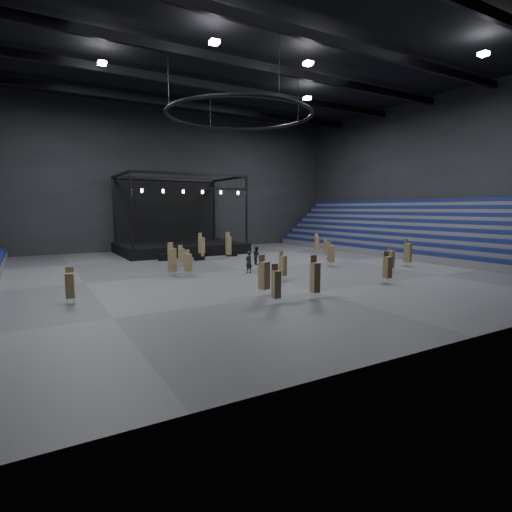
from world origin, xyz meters
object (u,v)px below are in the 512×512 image
chair_stack_2 (172,259)px  chair_stack_4 (70,285)px  chair_stack_6 (387,267)px  crew_member (257,256)px  chair_stack_7 (331,254)px  chair_stack_9 (317,243)px  stage (178,240)px  chair_stack_14 (283,265)px  chair_stack_12 (276,284)px  chair_stack_10 (264,275)px  chair_stack_0 (228,245)px  chair_stack_13 (315,277)px  flight_case_right (232,253)px  flight_case_mid (199,257)px  chair_stack_1 (408,252)px  man_center (249,262)px  flight_case_left (164,257)px  chair_stack_8 (188,262)px  chair_stack_3 (181,255)px  chair_stack_11 (391,259)px  chair_stack_5 (327,248)px  chair_stack_15 (202,246)px

chair_stack_2 → chair_stack_4: chair_stack_2 is taller
chair_stack_6 → crew_member: (-3.24, 12.95, -0.34)m
chair_stack_7 → chair_stack_9: chair_stack_9 is taller
stage → chair_stack_14: 22.37m
stage → chair_stack_4: size_ratio=6.70×
stage → chair_stack_12: 28.51m
stage → chair_stack_4: stage is taller
chair_stack_2 → chair_stack_10: chair_stack_2 is taller
chair_stack_0 → chair_stack_13: bearing=-98.4°
chair_stack_10 → flight_case_right: bearing=54.3°
flight_case_right → chair_stack_4: size_ratio=0.55×
flight_case_mid → chair_stack_10: (-2.98, -17.83, 0.96)m
chair_stack_1 → chair_stack_2: (-20.21, 5.64, 0.02)m
chair_stack_9 → man_center: (-14.11, -8.76, -0.30)m
flight_case_left → chair_stack_9: (17.87, -2.32, 0.86)m
chair_stack_13 → man_center: bearing=84.8°
chair_stack_4 → chair_stack_8: size_ratio=1.00×
stage → flight_case_mid: 8.39m
chair_stack_3 → chair_stack_4: size_ratio=0.95×
flight_case_right → flight_case_mid: bearing=-162.2°
chair_stack_6 → chair_stack_11: size_ratio=1.06×
flight_case_right → chair_stack_14: (-3.51, -15.49, 0.77)m
flight_case_left → chair_stack_5: size_ratio=0.50×
chair_stack_10 → man_center: size_ratio=1.38×
flight_case_right → chair_stack_12: 22.77m
stage → chair_stack_14: (0.34, -22.37, -0.30)m
stage → chair_stack_0: stage is taller
chair_stack_11 → chair_stack_12: (-14.26, -4.50, 0.02)m
chair_stack_0 → chair_stack_15: (-3.11, -0.07, 0.01)m
chair_stack_7 → chair_stack_12: bearing=-165.2°
chair_stack_5 → chair_stack_13: 19.26m
chair_stack_7 → chair_stack_11: (1.91, -5.28, -0.05)m
chair_stack_1 → man_center: bearing=146.1°
man_center → chair_stack_14: bearing=80.1°
chair_stack_1 → chair_stack_15: size_ratio=0.92×
stage → crew_member: (2.95, -14.03, -0.59)m
chair_stack_14 → chair_stack_0: bearing=63.6°
chair_stack_13 → chair_stack_3: bearing=99.4°
chair_stack_5 → chair_stack_6: size_ratio=0.93×
chair_stack_3 → chair_stack_14: chair_stack_14 is taller
flight_case_mid → flight_case_right: flight_case_right is taller
flight_case_mid → chair_stack_0: 3.53m
chair_stack_9 → chair_stack_14: chair_stack_9 is taller
chair_stack_10 → chair_stack_15: size_ratio=0.90×
flight_case_mid → chair_stack_14: chair_stack_14 is taller
chair_stack_15 → chair_stack_10: bearing=-122.9°
flight_case_mid → chair_stack_14: bearing=-86.3°
chair_stack_3 → chair_stack_1: bearing=-39.1°
chair_stack_13 → man_center: size_ratio=1.41×
chair_stack_5 → man_center: size_ratio=1.17×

